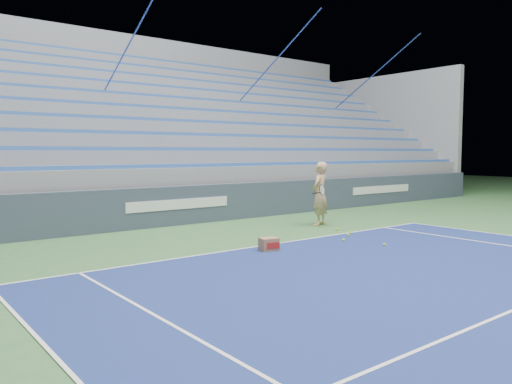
# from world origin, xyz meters

# --- Properties ---
(sponsor_barrier) EXTENTS (30.00, 0.32, 1.10)m
(sponsor_barrier) POSITION_xyz_m (0.00, 15.88, 0.55)
(sponsor_barrier) COLOR #364152
(sponsor_barrier) RESTS_ON ground
(bleachers) EXTENTS (31.00, 9.15, 7.30)m
(bleachers) POSITION_xyz_m (0.00, 21.60, 2.36)
(bleachers) COLOR gray
(bleachers) RESTS_ON ground
(tennis_player) EXTENTS (0.99, 0.94, 1.78)m
(tennis_player) POSITION_xyz_m (3.08, 13.31, 0.89)
(tennis_player) COLOR tan
(tennis_player) RESTS_ON ground
(ball_box) EXTENTS (0.42, 0.36, 0.28)m
(ball_box) POSITION_xyz_m (-0.35, 11.39, 0.14)
(ball_box) COLOR #936647
(ball_box) RESTS_ON ground
(tennis_ball_0) EXTENTS (0.07, 0.07, 0.07)m
(tennis_ball_0) POSITION_xyz_m (2.79, 12.39, 0.03)
(tennis_ball_0) COLOR #B4DC2D
(tennis_ball_0) RESTS_ON ground
(tennis_ball_1) EXTENTS (0.07, 0.07, 0.07)m
(tennis_ball_1) POSITION_xyz_m (1.71, 11.18, 0.03)
(tennis_ball_1) COLOR #B4DC2D
(tennis_ball_1) RESTS_ON ground
(tennis_ball_2) EXTENTS (0.07, 0.07, 0.07)m
(tennis_ball_2) POSITION_xyz_m (2.61, 11.76, 0.03)
(tennis_ball_2) COLOR #B4DC2D
(tennis_ball_2) RESTS_ON ground
(tennis_ball_3) EXTENTS (0.07, 0.07, 0.07)m
(tennis_ball_3) POSITION_xyz_m (1.97, 10.23, 0.03)
(tennis_ball_3) COLOR #B4DC2D
(tennis_ball_3) RESTS_ON ground
(tennis_ball_4) EXTENTS (0.07, 0.07, 0.07)m
(tennis_ball_4) POSITION_xyz_m (2.33, 11.59, 0.03)
(tennis_ball_4) COLOR #B4DC2D
(tennis_ball_4) RESTS_ON ground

